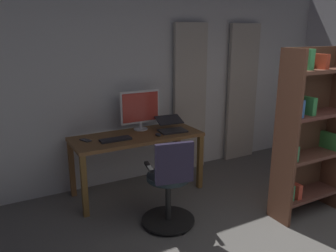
# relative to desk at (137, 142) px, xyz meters

# --- Properties ---
(back_room_partition) EXTENTS (5.77, 0.10, 2.54)m
(back_room_partition) POSITION_rel_desk_xyz_m (-0.49, -0.47, 0.62)
(back_room_partition) COLOR silver
(back_room_partition) RESTS_ON ground
(curtain_left_panel) EXTENTS (0.54, 0.06, 2.08)m
(curtain_left_panel) POSITION_rel_desk_xyz_m (-1.94, -0.36, 0.39)
(curtain_left_panel) COLOR #B5ADA0
(curtain_left_panel) RESTS_ON ground
(curtain_right_panel) EXTENTS (0.51, 0.06, 2.08)m
(curtain_right_panel) POSITION_rel_desk_xyz_m (-0.98, -0.36, 0.39)
(curtain_right_panel) COLOR #B5ADA0
(curtain_right_panel) RESTS_ON ground
(desk) EXTENTS (1.57, 0.64, 0.75)m
(desk) POSITION_rel_desk_xyz_m (0.00, 0.00, 0.00)
(desk) COLOR brown
(desk) RESTS_ON ground
(office_chair) EXTENTS (0.56, 0.56, 0.95)m
(office_chair) POSITION_rel_desk_xyz_m (0.04, 0.90, -0.20)
(office_chair) COLOR black
(office_chair) RESTS_ON ground
(computer_monitor) EXTENTS (0.53, 0.18, 0.50)m
(computer_monitor) POSITION_rel_desk_xyz_m (-0.14, -0.20, 0.37)
(computer_monitor) COLOR white
(computer_monitor) RESTS_ON desk
(computer_keyboard) EXTENTS (0.36, 0.13, 0.02)m
(computer_keyboard) POSITION_rel_desk_xyz_m (0.30, 0.08, 0.11)
(computer_keyboard) COLOR #232328
(computer_keyboard) RESTS_ON desk
(laptop) EXTENTS (0.36, 0.36, 0.17)m
(laptop) POSITION_rel_desk_xyz_m (-0.46, 0.04, 0.15)
(laptop) COLOR #232328
(laptop) RESTS_ON desk
(computer_mouse) EXTENTS (0.06, 0.10, 0.04)m
(computer_mouse) POSITION_rel_desk_xyz_m (-0.21, 0.16, 0.11)
(computer_mouse) COLOR #333338
(computer_mouse) RESTS_ON desk
(cell_phone_by_monitor) EXTENTS (0.12, 0.16, 0.01)m
(cell_phone_by_monitor) POSITION_rel_desk_xyz_m (0.61, -0.08, 0.10)
(cell_phone_by_monitor) COLOR #333338
(cell_phone_by_monitor) RESTS_ON desk
(bookshelf) EXTENTS (0.82, 0.30, 1.81)m
(bookshelf) POSITION_rel_desk_xyz_m (-1.41, 1.31, 0.27)
(bookshelf) COLOR brown
(bookshelf) RESTS_ON ground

